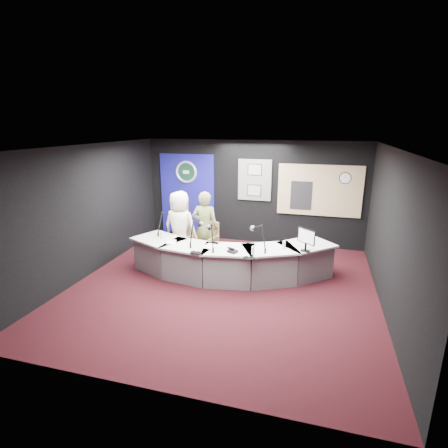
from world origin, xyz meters
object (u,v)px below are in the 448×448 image
(broadcast_desk, at_px, (228,260))
(armchair_left, at_px, (181,240))
(armchair_right, at_px, (205,241))
(person_man, at_px, (180,227))
(person_woman, at_px, (205,227))

(broadcast_desk, distance_m, armchair_left, 1.43)
(armchair_right, height_order, person_man, person_man)
(broadcast_desk, bearing_deg, armchair_right, 137.54)
(armchair_right, bearing_deg, armchair_left, -153.07)
(broadcast_desk, xyz_separation_m, armchair_right, (-0.73, 0.67, 0.14))
(broadcast_desk, relative_size, person_woman, 2.62)
(armchair_right, distance_m, person_woman, 0.34)
(armchair_left, xyz_separation_m, person_woman, (0.58, 0.13, 0.33))
(armchair_left, height_order, person_man, person_man)
(broadcast_desk, relative_size, person_man, 2.62)
(armchair_right, xyz_separation_m, person_woman, (0.00, 0.00, 0.34))
(broadcast_desk, relative_size, armchair_right, 4.36)
(broadcast_desk, relative_size, armchair_left, 4.28)
(armchair_left, relative_size, person_man, 0.61)
(person_woman, bearing_deg, armchair_right, 180.00)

